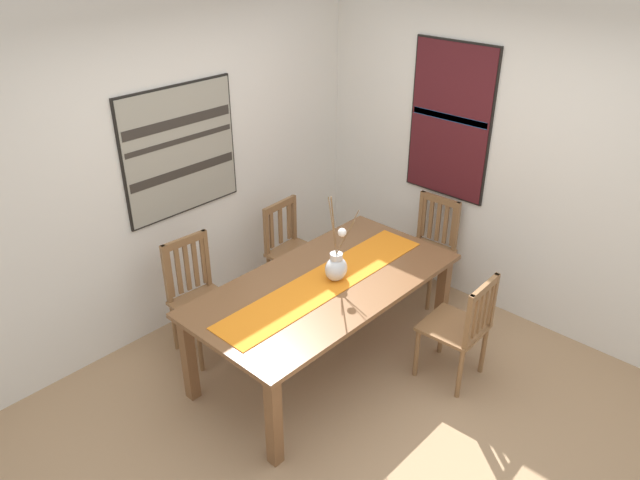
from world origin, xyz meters
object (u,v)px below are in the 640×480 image
at_px(dining_table, 325,292).
at_px(painting_on_back_wall, 180,151).
at_px(chair_1, 429,245).
at_px(chair_3, 198,295).
at_px(centerpiece_vase, 336,266).
at_px(painting_on_side_wall, 450,121).
at_px(chair_0, 461,326).
at_px(chair_2, 292,249).

height_order(dining_table, painting_on_back_wall, painting_on_back_wall).
xyz_separation_m(chair_1, chair_3, (-1.89, 0.85, 0.01)).
distance_m(chair_1, painting_on_back_wall, 2.30).
distance_m(centerpiece_vase, painting_on_side_wall, 1.67).
xyz_separation_m(painting_on_back_wall, painting_on_side_wall, (1.82, -1.26, 0.08)).
distance_m(chair_3, painting_on_side_wall, 2.50).
xyz_separation_m(dining_table, chair_1, (1.37, 0.00, -0.16)).
height_order(chair_0, chair_2, chair_2).
distance_m(chair_0, chair_2, 1.71).
xyz_separation_m(centerpiece_vase, painting_on_back_wall, (-0.32, 1.34, 0.63)).
distance_m(painting_on_back_wall, painting_on_side_wall, 2.22).
height_order(centerpiece_vase, painting_on_back_wall, painting_on_back_wall).
height_order(painting_on_back_wall, painting_on_side_wall, painting_on_side_wall).
height_order(chair_0, chair_1, chair_1).
xyz_separation_m(chair_1, painting_on_side_wall, (0.21, 0.04, 1.08)).
height_order(dining_table, centerpiece_vase, centerpiece_vase).
height_order(dining_table, chair_2, chair_2).
bearing_deg(chair_1, dining_table, -179.99).
bearing_deg(chair_0, centerpiece_vase, 119.64).
distance_m(dining_table, chair_3, 1.01).
relative_size(chair_0, chair_1, 0.97).
height_order(centerpiece_vase, chair_3, centerpiece_vase).
bearing_deg(painting_on_side_wall, chair_2, 142.41).
relative_size(chair_1, painting_on_back_wall, 0.89).
bearing_deg(chair_0, chair_1, 45.26).
distance_m(dining_table, centerpiece_vase, 0.22).
bearing_deg(painting_on_side_wall, chair_3, 159.00).
xyz_separation_m(dining_table, painting_on_back_wall, (-0.24, 1.30, 0.83)).
xyz_separation_m(chair_2, painting_on_back_wall, (-0.75, 0.44, 1.02)).
bearing_deg(dining_table, centerpiece_vase, -25.24).
bearing_deg(chair_1, painting_on_side_wall, 10.98).
relative_size(chair_0, painting_on_back_wall, 0.86).
bearing_deg(chair_1, painting_on_back_wall, 141.01).
relative_size(chair_1, painting_on_side_wall, 0.69).
bearing_deg(painting_on_back_wall, painting_on_side_wall, -34.68).
distance_m(dining_table, chair_2, 1.02).
relative_size(centerpiece_vase, chair_1, 0.78).
bearing_deg(centerpiece_vase, chair_2, 64.32).
distance_m(centerpiece_vase, painting_on_back_wall, 1.51).
relative_size(dining_table, painting_on_side_wall, 1.55).
bearing_deg(chair_2, painting_on_back_wall, 149.83).
xyz_separation_m(chair_0, chair_1, (0.83, 0.84, 0.01)).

